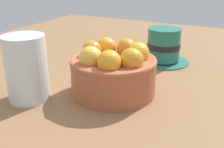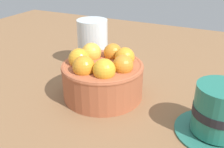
{
  "view_description": "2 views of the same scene",
  "coord_description": "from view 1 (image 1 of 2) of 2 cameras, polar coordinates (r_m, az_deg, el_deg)",
  "views": [
    {
      "loc": [
        -41.75,
        -21.83,
        22.55
      ],
      "look_at": [
        -0.16,
        0.19,
        3.81
      ],
      "focal_mm": 44.05,
      "sensor_mm": 36.0,
      "label": 1
    },
    {
      "loc": [
        21.42,
        -39.68,
        26.44
      ],
      "look_at": [
        1.97,
        0.09,
        5.13
      ],
      "focal_mm": 41.44,
      "sensor_mm": 36.0,
      "label": 2
    }
  ],
  "objects": [
    {
      "name": "ground_plane",
      "position": [
        0.53,
        0.26,
        -5.84
      ],
      "size": [
        138.29,
        116.92,
        4.06
      ],
      "primitive_type": "cube",
      "color": "brown"
    },
    {
      "name": "terracotta_bowl",
      "position": [
        0.5,
        0.29,
        0.73
      ],
      "size": [
        15.81,
        15.81,
        9.72
      ],
      "color": "#AD5938",
      "rests_on": "ground_plane"
    },
    {
      "name": "coffee_cup",
      "position": [
        0.69,
        10.66,
        5.57
      ],
      "size": [
        12.73,
        12.73,
        8.41
      ],
      "color": "#286C5D",
      "rests_on": "ground_plane"
    },
    {
      "name": "water_glass",
      "position": [
        0.5,
        -17.33,
        1.14
      ],
      "size": [
        7.32,
        7.32,
        11.65
      ],
      "primitive_type": "cylinder",
      "color": "silver",
      "rests_on": "ground_plane"
    }
  ]
}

